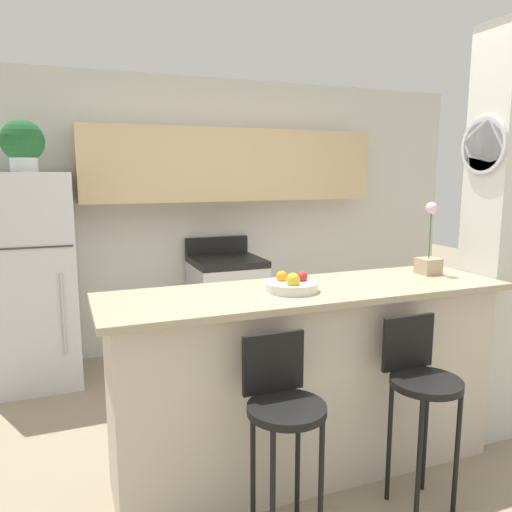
{
  "coord_description": "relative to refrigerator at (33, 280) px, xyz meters",
  "views": [
    {
      "loc": [
        -1.24,
        -2.35,
        1.69
      ],
      "look_at": [
        0.0,
        0.79,
        1.12
      ],
      "focal_mm": 35.0,
      "sensor_mm": 36.0,
      "label": 1
    }
  ],
  "objects": [
    {
      "name": "wall_back",
      "position": [
        1.58,
        0.32,
        0.62
      ],
      "size": [
        5.6,
        0.38,
        2.55
      ],
      "color": "silver",
      "rests_on": "ground_plane"
    },
    {
      "name": "bar_stool_right",
      "position": [
        1.85,
        -2.38,
        -0.2
      ],
      "size": [
        0.35,
        0.35,
        0.97
      ],
      "color": "black",
      "rests_on": "ground_plane"
    },
    {
      "name": "bar_stool_left",
      "position": [
        1.1,
        -2.38,
        -0.2
      ],
      "size": [
        0.35,
        0.35,
        0.97
      ],
      "color": "black",
      "rests_on": "ground_plane"
    },
    {
      "name": "stove_range",
      "position": [
        1.63,
        0.04,
        -0.38
      ],
      "size": [
        0.62,
        0.65,
        1.07
      ],
      "color": "silver",
      "rests_on": "ground_plane"
    },
    {
      "name": "refrigerator",
      "position": [
        0.0,
        0.0,
        0.0
      ],
      "size": [
        0.65,
        0.71,
        1.69
      ],
      "color": "silver",
      "rests_on": "ground_plane"
    },
    {
      "name": "counter_bar",
      "position": [
        1.47,
        -1.89,
        -0.31
      ],
      "size": [
        2.26,
        0.65,
        1.06
      ],
      "color": "beige",
      "rests_on": "ground_plane"
    },
    {
      "name": "orchid_vase",
      "position": [
        2.33,
        -1.82,
        0.34
      ],
      "size": [
        0.12,
        0.12,
        0.44
      ],
      "color": "tan",
      "rests_on": "counter_bar"
    },
    {
      "name": "pillar_right",
      "position": [
        2.78,
        -1.93,
        0.44
      ],
      "size": [
        0.38,
        0.34,
        2.55
      ],
      "color": "silver",
      "rests_on": "ground_plane"
    },
    {
      "name": "potted_plant_on_fridge",
      "position": [
        -0.0,
        0.0,
        1.05
      ],
      "size": [
        0.32,
        0.32,
        0.39
      ],
      "color": "silver",
      "rests_on": "refrigerator"
    },
    {
      "name": "ground_plane",
      "position": [
        1.47,
        -1.89,
        -0.84
      ],
      "size": [
        14.0,
        14.0,
        0.0
      ],
      "primitive_type": "plane",
      "color": "gray"
    },
    {
      "name": "fruit_bowl",
      "position": [
        1.35,
        -1.92,
        0.25
      ],
      "size": [
        0.28,
        0.28,
        0.11
      ],
      "color": "silver",
      "rests_on": "counter_bar"
    }
  ]
}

